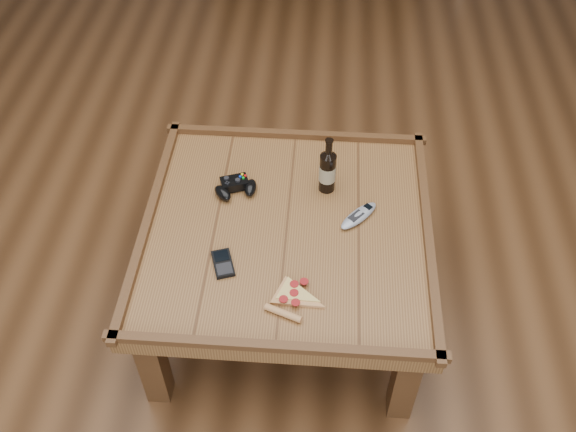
# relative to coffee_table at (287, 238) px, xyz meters

# --- Properties ---
(ground) EXTENTS (6.00, 6.00, 0.00)m
(ground) POSITION_rel_coffee_table_xyz_m (0.00, 0.00, -0.39)
(ground) COLOR #422612
(ground) RESTS_ON ground
(coffee_table) EXTENTS (1.03, 1.03, 0.48)m
(coffee_table) POSITION_rel_coffee_table_xyz_m (0.00, 0.00, 0.00)
(coffee_table) COLOR brown
(coffee_table) RESTS_ON ground
(beer_bottle) EXTENTS (0.06, 0.06, 0.23)m
(beer_bottle) POSITION_rel_coffee_table_xyz_m (0.13, 0.20, 0.15)
(beer_bottle) COLOR black
(beer_bottle) RESTS_ON coffee_table
(game_controller) EXTENTS (0.16, 0.14, 0.05)m
(game_controller) POSITION_rel_coffee_table_xyz_m (-0.20, 0.16, 0.08)
(game_controller) COLOR black
(game_controller) RESTS_ON coffee_table
(pizza_slice) EXTENTS (0.20, 0.25, 0.02)m
(pizza_slice) POSITION_rel_coffee_table_xyz_m (0.04, -0.30, 0.07)
(pizza_slice) COLOR tan
(pizza_slice) RESTS_ON coffee_table
(smartphone) EXTENTS (0.09, 0.13, 0.02)m
(smartphone) POSITION_rel_coffee_table_xyz_m (-0.20, -0.18, 0.07)
(smartphone) COLOR black
(smartphone) RESTS_ON coffee_table
(remote_control) EXTENTS (0.16, 0.17, 0.03)m
(remote_control) POSITION_rel_coffee_table_xyz_m (0.25, 0.06, 0.07)
(remote_control) COLOR gray
(remote_control) RESTS_ON coffee_table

